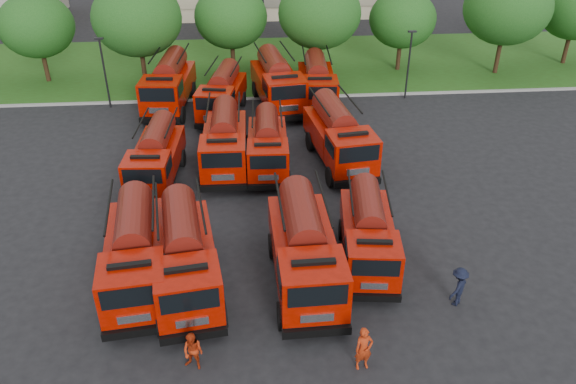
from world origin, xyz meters
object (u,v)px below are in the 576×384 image
fire_truck_7 (339,136)px  firefighter_2 (345,286)px  fire_truck_0 (136,252)px  firefighter_1 (195,367)px  fire_truck_8 (169,84)px  fire_truck_3 (368,233)px  fire_truck_1 (185,256)px  firefighter_3 (455,303)px  firefighter_5 (360,208)px  fire_truck_4 (156,156)px  fire_truck_11 (317,83)px  fire_truck_2 (305,249)px  fire_truck_9 (222,93)px  firefighter_0 (362,367)px  fire_truck_5 (225,141)px  fire_truck_6 (268,145)px  firefighter_4 (184,233)px  fire_truck_10 (277,82)px

fire_truck_7 → firefighter_2: size_ratio=4.57×
fire_truck_0 → firefighter_1: 5.77m
fire_truck_8 → fire_truck_3: bearing=-55.6°
fire_truck_8 → firefighter_2: size_ratio=4.72×
fire_truck_1 → firefighter_3: 11.35m
fire_truck_3 → fire_truck_1: bearing=-164.3°
fire_truck_0 → firefighter_5: size_ratio=3.94×
fire_truck_4 → fire_truck_11: fire_truck_11 is taller
fire_truck_2 → fire_truck_9: size_ratio=1.04×
fire_truck_4 → firefighter_3: (13.36, -11.35, -1.54)m
firefighter_0 → fire_truck_5: bearing=98.7°
fire_truck_6 → firefighter_4: bearing=-122.4°
fire_truck_3 → firefighter_3: size_ratio=3.73×
fire_truck_6 → firefighter_0: size_ratio=3.66×
fire_truck_1 → fire_truck_4: 9.66m
fire_truck_1 → fire_truck_2: 4.99m
firefighter_2 → firefighter_4: firefighter_4 is taller
fire_truck_11 → firefighter_1: (-7.48, -24.36, -1.67)m
firefighter_4 → firefighter_5: size_ratio=0.94×
fire_truck_4 → fire_truck_6: size_ratio=1.04×
fire_truck_5 → fire_truck_7: bearing=1.4°
fire_truck_0 → fire_truck_11: (10.08, 19.48, 0.02)m
firefighter_5 → fire_truck_1: bearing=20.9°
firefighter_2 → fire_truck_6: bearing=30.6°
firefighter_2 → firefighter_4: (-7.19, 4.50, 0.00)m
fire_truck_4 → fire_truck_5: size_ratio=0.95×
fire_truck_6 → fire_truck_10: fire_truck_10 is taller
fire_truck_9 → firefighter_1: 23.11m
fire_truck_2 → firefighter_3: size_ratio=4.22×
fire_truck_11 → firefighter_3: size_ratio=4.17×
firefighter_0 → firefighter_4: size_ratio=1.01×
firefighter_1 → firefighter_5: 12.82m
fire_truck_1 → fire_truck_3: bearing=0.7°
fire_truck_4 → fire_truck_7: (10.47, 1.43, 0.19)m
fire_truck_8 → firefighter_2: fire_truck_8 is taller
fire_truck_4 → fire_truck_6: 6.34m
fire_truck_0 → firefighter_1: bearing=-68.5°
firefighter_2 → fire_truck_9: bearing=32.6°
fire_truck_8 → fire_truck_9: size_ratio=1.11×
fire_truck_3 → fire_truck_10: size_ratio=0.81×
fire_truck_1 → fire_truck_4: fire_truck_1 is taller
fire_truck_3 → fire_truck_10: bearing=105.5°
fire_truck_2 → firefighter_5: 6.82m
fire_truck_10 → firefighter_4: (-5.60, -15.93, -1.82)m
fire_truck_5 → fire_truck_11: bearing=55.2°
fire_truck_3 → firefighter_4: (-8.44, 2.74, -1.48)m
fire_truck_3 → firefighter_1: 9.49m
fire_truck_4 → fire_truck_6: (6.25, 1.02, -0.04)m
fire_truck_3 → fire_truck_4: bearing=148.4°
fire_truck_11 → firefighter_4: 18.10m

